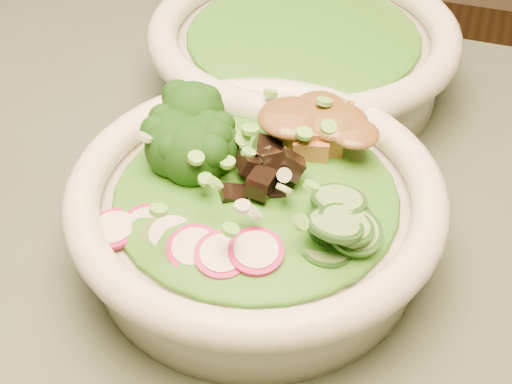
% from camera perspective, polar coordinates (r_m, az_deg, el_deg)
% --- Properties ---
extents(salad_bowl, '(0.26, 0.26, 0.07)m').
position_cam_1_polar(salad_bowl, '(0.49, -0.00, -1.66)').
color(salad_bowl, silver).
rests_on(salad_bowl, dining_table).
extents(side_bowl, '(0.28, 0.28, 0.07)m').
position_cam_1_polar(side_bowl, '(0.66, 3.75, 11.10)').
color(side_bowl, silver).
rests_on(side_bowl, dining_table).
extents(lettuce_bed, '(0.19, 0.19, 0.02)m').
position_cam_1_polar(lettuce_bed, '(0.48, -0.00, 0.09)').
color(lettuce_bed, '#2D6A16').
rests_on(lettuce_bed, salad_bowl).
extents(side_lettuce, '(0.18, 0.18, 0.02)m').
position_cam_1_polar(side_lettuce, '(0.65, 3.83, 12.62)').
color(side_lettuce, '#2D6A16').
rests_on(side_lettuce, side_bowl).
extents(broccoli_florets, '(0.08, 0.07, 0.04)m').
position_cam_1_polar(broccoli_florets, '(0.50, -5.58, 4.05)').
color(broccoli_florets, black).
rests_on(broccoli_florets, salad_bowl).
extents(radish_slices, '(0.11, 0.05, 0.02)m').
position_cam_1_polar(radish_slices, '(0.44, -4.78, -4.07)').
color(radish_slices, '#B00D58').
rests_on(radish_slices, salad_bowl).
extents(cucumber_slices, '(0.07, 0.07, 0.03)m').
position_cam_1_polar(cucumber_slices, '(0.45, 6.22, -2.21)').
color(cucumber_slices, '#75A65C').
rests_on(cucumber_slices, salad_bowl).
extents(mushroom_heap, '(0.07, 0.07, 0.04)m').
position_cam_1_polar(mushroom_heap, '(0.48, 0.85, 1.99)').
color(mushroom_heap, black).
rests_on(mushroom_heap, salad_bowl).
extents(tofu_cubes, '(0.09, 0.06, 0.03)m').
position_cam_1_polar(tofu_cubes, '(0.51, 4.31, 4.53)').
color(tofu_cubes, '#A26236').
rests_on(tofu_cubes, salad_bowl).
extents(peanut_sauce, '(0.07, 0.05, 0.02)m').
position_cam_1_polar(peanut_sauce, '(0.50, 4.38, 5.66)').
color(peanut_sauce, brown).
rests_on(peanut_sauce, tofu_cubes).
extents(scallion_garnish, '(0.18, 0.18, 0.02)m').
position_cam_1_polar(scallion_garnish, '(0.46, -0.00, 2.16)').
color(scallion_garnish, '#6CBB42').
rests_on(scallion_garnish, salad_bowl).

